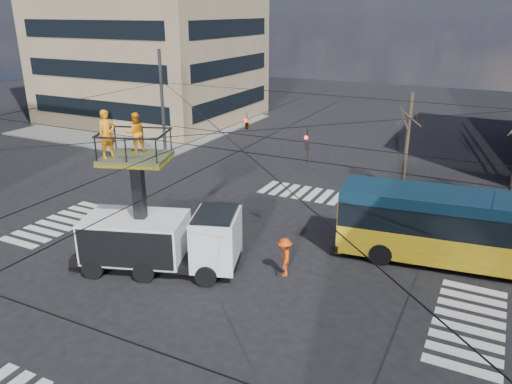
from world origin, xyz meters
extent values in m
plane|color=black|center=(0.00, 0.00, 0.00)|extent=(120.00, 120.00, 0.00)
cube|color=slate|center=(-21.00, 21.00, 0.06)|extent=(18.00, 18.00, 0.12)
cube|color=black|center=(-22.00, 16.00, 2.33)|extent=(15.30, 0.12, 1.50)
cube|color=black|center=(-13.00, 24.00, 2.33)|extent=(0.12, 13.60, 1.50)
cube|color=black|center=(-22.00, 16.00, 5.67)|extent=(15.30, 0.12, 1.50)
cube|color=black|center=(-13.00, 24.00, 5.67)|extent=(0.12, 13.60, 1.50)
cube|color=black|center=(-22.00, 16.00, 9.00)|extent=(15.30, 0.12, 1.50)
cube|color=black|center=(-13.00, 24.00, 9.00)|extent=(0.12, 13.60, 1.50)
cylinder|color=#2D2D30|center=(-12.00, 12.00, 4.00)|extent=(0.24, 0.24, 8.00)
cylinder|color=black|center=(0.00, 12.00, 5.70)|extent=(24.00, 0.03, 0.03)
cylinder|color=black|center=(-12.00, 0.00, 5.70)|extent=(0.03, 24.00, 0.03)
cylinder|color=black|center=(0.00, 0.00, 5.90)|extent=(24.02, 24.02, 0.03)
cylinder|color=black|center=(0.00, 0.00, 5.90)|extent=(24.02, 24.02, 0.03)
cylinder|color=black|center=(0.00, -1.20, 5.60)|extent=(24.00, 0.03, 0.03)
cylinder|color=black|center=(0.00, 1.20, 5.60)|extent=(24.00, 0.03, 0.03)
cylinder|color=black|center=(-1.20, 0.00, 5.50)|extent=(0.03, 24.00, 0.03)
cylinder|color=black|center=(1.20, 0.00, 5.50)|extent=(0.03, 24.00, 0.03)
imported|color=black|center=(2.50, 3.00, 5.10)|extent=(0.16, 0.20, 1.00)
imported|color=black|center=(-1.50, 5.00, 5.35)|extent=(0.26, 1.24, 0.50)
cylinder|color=#382B21|center=(5.00, 13.50, 3.00)|extent=(0.24, 0.24, 6.00)
cube|color=black|center=(-2.40, -1.65, 0.55)|extent=(7.34, 4.36, 0.30)
cube|color=white|center=(0.06, -0.81, 1.55)|extent=(2.48, 2.85, 2.20)
cube|color=black|center=(0.06, -0.81, 2.35)|extent=(2.26, 2.70, 0.80)
cube|color=white|center=(-3.25, -1.94, 1.45)|extent=(4.78, 3.73, 1.80)
cylinder|color=black|center=(0.24, -1.96, 0.45)|extent=(0.96, 0.62, 0.90)
cylinder|color=black|center=(-0.50, 0.22, 0.45)|extent=(0.96, 0.62, 0.90)
cylinder|color=black|center=(-2.22, -2.80, 0.45)|extent=(0.96, 0.62, 0.90)
cylinder|color=black|center=(-2.96, -0.63, 0.45)|extent=(0.96, 0.62, 0.90)
cylinder|color=black|center=(-4.30, -3.52, 0.45)|extent=(0.96, 0.62, 0.90)
cylinder|color=black|center=(-5.04, -1.34, 0.45)|extent=(0.96, 0.62, 0.90)
cube|color=black|center=(-2.97, -1.85, 3.19)|extent=(0.57, 0.57, 3.59)
cube|color=#3E4529|center=(-2.97, -1.85, 4.99)|extent=(3.14, 2.83, 0.12)
cube|color=yellow|center=(-2.97, -1.85, 4.87)|extent=(3.14, 2.83, 0.12)
imported|color=orange|center=(-3.74, -2.50, 5.99)|extent=(0.65, 0.80, 1.89)
imported|color=orange|center=(-3.26, -1.41, 5.86)|extent=(0.97, 1.01, 1.63)
cube|color=orange|center=(10.50, 4.74, 0.95)|extent=(13.33, 4.21, 1.30)
cube|color=black|center=(10.50, 4.74, 2.15)|extent=(13.32, 4.16, 1.10)
cube|color=#0C2637|center=(10.50, 4.74, 2.95)|extent=(13.33, 4.21, 0.50)
cube|color=orange|center=(4.10, 3.94, 1.60)|extent=(0.55, 2.48, 2.80)
cube|color=black|center=(4.05, 3.94, 0.45)|extent=(0.47, 2.60, 0.30)
cube|color=gold|center=(4.20, 3.96, 2.85)|extent=(0.30, 1.60, 0.35)
cylinder|color=black|center=(6.10, 3.00, 0.50)|extent=(1.03, 0.42, 1.00)
cylinder|color=black|center=(5.80, 5.35, 0.50)|extent=(1.03, 0.42, 1.00)
cone|color=#FF610A|center=(-4.81, -2.89, 0.31)|extent=(0.36, 0.36, 0.62)
imported|color=#FF9F10|center=(-5.41, -0.53, 0.88)|extent=(0.70, 1.12, 1.77)
imported|color=#F0450F|center=(2.71, 0.25, 0.84)|extent=(1.03, 1.25, 1.68)
camera|label=1|loc=(9.95, -16.90, 10.54)|focal=35.00mm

